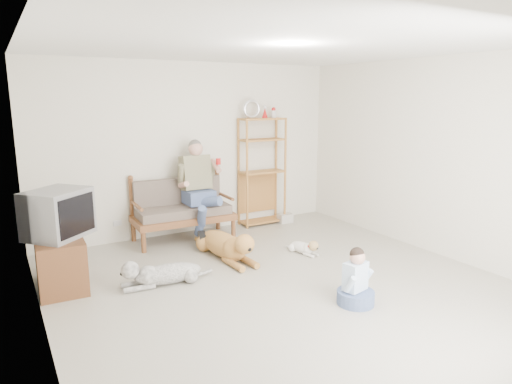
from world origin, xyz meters
TOP-DOWN VIEW (x-y plane):
  - floor at (0.00, 0.00)m, footprint 5.50×5.50m
  - ceiling at (0.00, 0.00)m, footprint 5.50×5.50m
  - wall_back at (0.00, 2.75)m, footprint 5.00×0.00m
  - wall_left at (-2.50, 0.00)m, footprint 0.00×5.50m
  - wall_right at (2.50, 0.00)m, footprint 0.00×5.50m
  - loveseat at (-0.34, 2.42)m, footprint 1.52×0.75m
  - man at (-0.12, 2.19)m, footprint 0.58×0.83m
  - etagere at (1.17, 2.55)m, footprint 0.81×0.35m
  - book_stack at (1.56, 2.40)m, footprint 0.24×0.18m
  - tv_stand at (-2.23, 1.40)m, footprint 0.54×0.92m
  - crt_tv at (-2.20, 1.40)m, footprint 0.84×0.82m
  - wall_outlet at (-1.25, 2.73)m, footprint 0.12×0.02m
  - golden_retriever at (-0.13, 1.28)m, footprint 0.43×1.50m
  - shaggy_dog at (-1.22, 0.87)m, footprint 1.16×0.33m
  - terrier at (0.89, 0.89)m, footprint 0.26×0.60m
  - child at (0.42, -0.65)m, footprint 0.40×0.40m

SIDE VIEW (x-z plane):
  - floor at x=0.00m, z-range 0.00..0.00m
  - book_stack at x=1.56m, z-range 0.00..0.15m
  - terrier at x=0.89m, z-range -0.02..0.21m
  - shaggy_dog at x=-1.22m, z-range -0.03..0.31m
  - golden_retriever at x=-0.13m, z-range -0.04..0.41m
  - child at x=0.42m, z-range -0.09..0.54m
  - wall_outlet at x=-1.25m, z-range 0.26..0.34m
  - tv_stand at x=-2.23m, z-range 0.00..0.60m
  - loveseat at x=-0.34m, z-range 0.01..0.96m
  - man at x=-0.12m, z-range 0.03..1.37m
  - crt_tv at x=-2.20m, z-range 0.60..1.14m
  - etagere at x=1.17m, z-range -0.13..2.00m
  - wall_left at x=-2.50m, z-range -1.40..4.10m
  - wall_right at x=2.50m, z-range -1.40..4.10m
  - wall_back at x=0.00m, z-range -1.15..3.85m
  - ceiling at x=0.00m, z-range 2.70..2.70m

